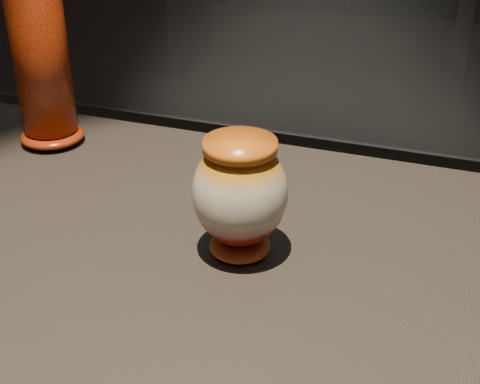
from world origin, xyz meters
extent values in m
cube|color=black|center=(0.00, 0.00, 0.88)|extent=(2.00, 0.80, 0.05)
ellipsoid|color=maroon|center=(0.11, 0.04, 0.91)|extent=(0.09, 0.09, 0.02)
ellipsoid|color=beige|center=(0.11, 0.04, 0.99)|extent=(0.14, 0.14, 0.15)
cylinder|color=orange|center=(0.11, 0.04, 1.06)|extent=(0.11, 0.11, 0.01)
ellipsoid|color=#B73B0C|center=(-0.34, 0.27, 0.91)|extent=(0.13, 0.13, 0.03)
cylinder|color=#B73B0C|center=(-0.34, 0.27, 1.09)|extent=(0.11, 0.11, 0.32)
cube|color=black|center=(-1.40, 3.29, 0.42)|extent=(0.08, 0.50, 0.85)
cube|color=black|center=(0.30, 3.29, 0.42)|extent=(0.08, 0.50, 0.85)
camera|label=1|loc=(0.36, -0.67, 1.41)|focal=50.00mm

